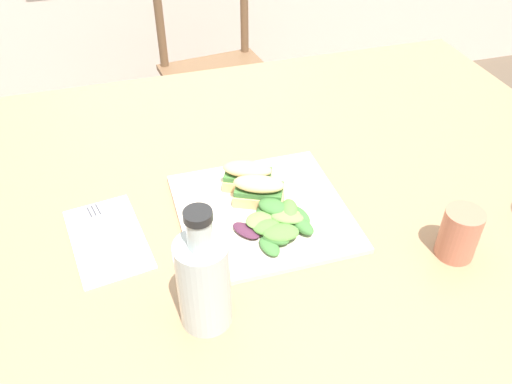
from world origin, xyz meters
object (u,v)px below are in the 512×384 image
(sandwich_half_front, at_px, (259,190))
(sandwich_half_back, at_px, (247,175))
(chair_wooden_far, at_px, (218,73))
(cup_extra_side, at_px, (459,234))
(fork_on_napkin, at_px, (104,231))
(dining_table, at_px, (282,223))
(bottle_cold_brew, at_px, (204,285))
(plate_lunch, at_px, (262,212))

(sandwich_half_front, relative_size, sandwich_half_back, 1.00)
(sandwich_half_front, bearing_deg, sandwich_half_back, 98.55)
(chair_wooden_far, bearing_deg, cup_extra_side, -85.86)
(cup_extra_side, bearing_deg, sandwich_half_front, 143.07)
(chair_wooden_far, xyz_separation_m, fork_on_napkin, (-0.46, -1.12, 0.30))
(dining_table, height_order, sandwich_half_front, sandwich_half_front)
(chair_wooden_far, relative_size, fork_on_napkin, 4.72)
(chair_wooden_far, height_order, sandwich_half_front, chair_wooden_far)
(cup_extra_side, bearing_deg, bottle_cold_brew, -178.55)
(sandwich_half_back, distance_m, bottle_cold_brew, 0.30)
(plate_lunch, distance_m, sandwich_half_front, 0.04)
(dining_table, distance_m, sandwich_half_front, 0.17)
(dining_table, relative_size, bottle_cold_brew, 6.52)
(sandwich_half_front, height_order, bottle_cold_brew, bottle_cold_brew)
(plate_lunch, height_order, fork_on_napkin, plate_lunch)
(chair_wooden_far, xyz_separation_m, cup_extra_side, (0.10, -1.33, 0.34))
(chair_wooden_far, height_order, sandwich_half_back, chair_wooden_far)
(sandwich_half_front, bearing_deg, chair_wooden_far, 81.00)
(plate_lunch, relative_size, bottle_cold_brew, 1.44)
(dining_table, relative_size, chair_wooden_far, 1.54)
(chair_wooden_far, distance_m, sandwich_half_back, 1.14)
(sandwich_half_front, bearing_deg, plate_lunch, -88.99)
(dining_table, relative_size, cup_extra_side, 14.99)
(sandwich_half_front, distance_m, bottle_cold_brew, 0.26)
(plate_lunch, distance_m, cup_extra_side, 0.33)
(bottle_cold_brew, xyz_separation_m, cup_extra_side, (0.42, 0.01, -0.03))
(sandwich_half_front, bearing_deg, bottle_cold_brew, -123.80)
(dining_table, height_order, bottle_cold_brew, bottle_cold_brew)
(sandwich_half_back, bearing_deg, cup_extra_side, -42.11)
(plate_lunch, xyz_separation_m, sandwich_half_back, (-0.01, 0.07, 0.03))
(sandwich_half_front, height_order, cup_extra_side, cup_extra_side)
(dining_table, distance_m, plate_lunch, 0.15)
(plate_lunch, bearing_deg, bottle_cold_brew, -126.64)
(dining_table, height_order, chair_wooden_far, chair_wooden_far)
(sandwich_half_back, height_order, fork_on_napkin, sandwich_half_back)
(chair_wooden_far, xyz_separation_m, sandwich_half_back, (-0.19, -1.08, 0.33))
(dining_table, xyz_separation_m, sandwich_half_front, (-0.07, -0.06, 0.15))
(dining_table, distance_m, fork_on_napkin, 0.37)
(chair_wooden_far, distance_m, sandwich_half_front, 1.19)
(plate_lunch, bearing_deg, chair_wooden_far, 81.18)
(sandwich_half_front, relative_size, bottle_cold_brew, 0.49)
(chair_wooden_far, height_order, cup_extra_side, chair_wooden_far)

